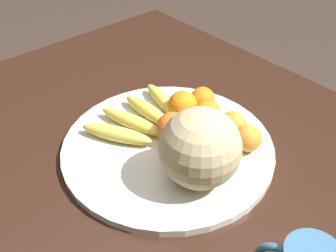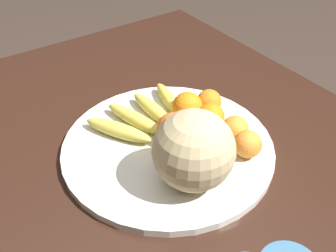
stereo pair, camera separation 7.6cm
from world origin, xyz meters
name	(u,v)px [view 1 (the left image)]	position (x,y,z in m)	size (l,w,h in m)	color
kitchen_table	(164,179)	(0.00, 0.00, 0.64)	(1.24, 0.98, 0.75)	black
fruit_bowl	(168,146)	(0.01, 0.00, 0.76)	(0.46, 0.46, 0.02)	silver
melon	(200,148)	(0.13, -0.02, 0.84)	(0.16, 0.16, 0.16)	tan
banana_bunch	(141,117)	(-0.08, 0.00, 0.78)	(0.19, 0.25, 0.03)	#473819
orange_front_left	(233,124)	(0.08, 0.13, 0.79)	(0.06, 0.06, 0.06)	orange
orange_front_right	(207,114)	(0.02, 0.11, 0.80)	(0.06, 0.06, 0.06)	orange
orange_mid_center	(173,128)	(0.01, 0.02, 0.80)	(0.07, 0.07, 0.07)	orange
orange_back_left	(248,138)	(0.14, 0.12, 0.79)	(0.06, 0.06, 0.06)	orange
orange_back_right	(183,106)	(-0.04, 0.09, 0.80)	(0.07, 0.07, 0.07)	orange
orange_top_small	(203,99)	(-0.03, 0.15, 0.79)	(0.06, 0.06, 0.06)	orange
orange_side_extra	(210,130)	(0.06, 0.07, 0.80)	(0.06, 0.06, 0.06)	orange
produce_tag	(220,131)	(0.06, 0.12, 0.77)	(0.07, 0.07, 0.00)	white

